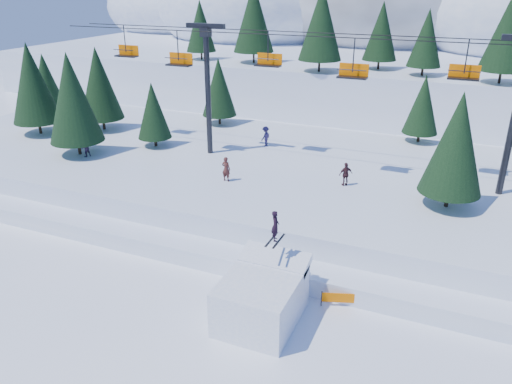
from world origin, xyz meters
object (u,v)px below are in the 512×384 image
at_px(banner_near, 349,298).
at_px(banner_far, 398,290).
at_px(chairlift, 336,79).
at_px(jump_kicker, 262,297).

height_order(banner_near, banner_far, same).
relative_size(chairlift, banner_far, 16.40).
distance_m(jump_kicker, banner_near, 4.71).
bearing_deg(banner_far, jump_kicker, -143.77).
xyz_separation_m(jump_kicker, banner_far, (6.07, 4.45, -0.78)).
bearing_deg(chairlift, banner_far, -58.50).
bearing_deg(jump_kicker, banner_near, 35.08).
xyz_separation_m(jump_kicker, chairlift, (-0.88, 15.79, 8.00)).
bearing_deg(banner_near, banner_far, 38.08).
distance_m(chairlift, banner_far, 15.94).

